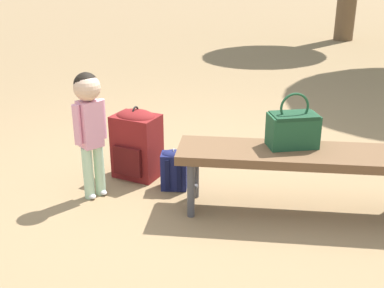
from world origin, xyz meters
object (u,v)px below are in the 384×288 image
(handbag, at_px, (293,128))
(backpack_small, at_px, (174,168))
(park_bench, at_px, (299,159))
(backpack_large, at_px, (137,142))
(child_standing, at_px, (89,116))

(handbag, relative_size, backpack_small, 1.15)
(park_bench, relative_size, backpack_large, 2.80)
(park_bench, xyz_separation_m, child_standing, (1.43, -0.04, 0.21))
(handbag, relative_size, child_standing, 0.40)
(child_standing, bearing_deg, park_bench, 178.25)
(park_bench, height_order, handbag, handbag)
(child_standing, height_order, backpack_small, child_standing)
(park_bench, relative_size, child_standing, 1.77)
(park_bench, relative_size, handbag, 4.37)
(child_standing, bearing_deg, handbag, -178.75)
(park_bench, relative_size, backpack_small, 5.02)
(child_standing, distance_m, backpack_large, 0.54)
(park_bench, bearing_deg, child_standing, -1.75)
(backpack_large, bearing_deg, child_standing, 59.06)
(handbag, distance_m, child_standing, 1.38)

